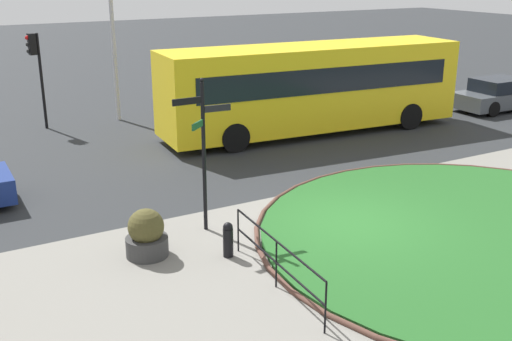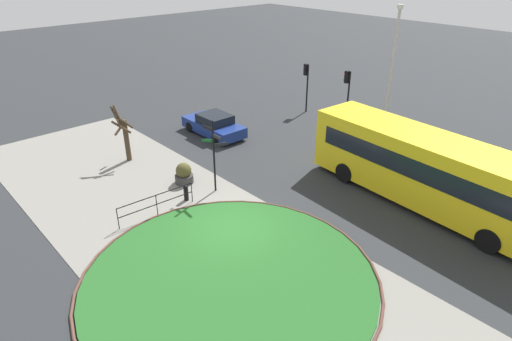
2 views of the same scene
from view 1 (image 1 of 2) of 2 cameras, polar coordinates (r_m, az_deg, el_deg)
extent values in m
plane|color=#282B2D|center=(15.13, 8.42, -5.05)|extent=(120.00, 120.00, 0.00)
cube|color=gray|center=(13.93, 12.84, -7.44)|extent=(32.00, 8.50, 0.02)
cylinder|color=#235B23|center=(15.29, 20.25, -5.59)|extent=(10.35, 10.35, 0.10)
torus|color=brown|center=(15.29, 20.25, -5.58)|extent=(10.66, 10.66, 0.11)
cylinder|color=black|center=(14.19, -4.81, 1.07)|extent=(0.09, 0.09, 3.52)
sphere|color=black|center=(13.76, -5.01, 8.29)|extent=(0.10, 0.10, 0.10)
cube|color=black|center=(13.68, -6.41, 6.34)|extent=(0.68, 0.05, 0.15)
cube|color=black|center=(14.01, -3.56, 5.75)|extent=(0.63, 0.09, 0.15)
cube|color=#195128|center=(13.69, -5.42, 4.17)|extent=(0.41, 0.36, 0.15)
cube|color=black|center=(14.36, -4.97, 3.90)|extent=(0.27, 0.61, 0.15)
cylinder|color=black|center=(13.31, -2.58, -6.68)|extent=(0.22, 0.22, 0.66)
sphere|color=black|center=(13.16, -2.60, -5.23)|extent=(0.21, 0.21, 0.21)
cube|color=black|center=(11.81, 1.90, -6.53)|extent=(0.25, 3.54, 0.03)
cube|color=black|center=(12.01, 1.88, -8.46)|extent=(0.25, 3.54, 0.03)
cylinder|color=black|center=(13.47, -1.65, -5.59)|extent=(0.04, 0.04, 0.99)
cylinder|color=black|center=(12.03, 1.88, -8.68)|extent=(0.04, 0.04, 0.99)
cylinder|color=black|center=(10.69, 6.42, -12.52)|extent=(0.04, 0.04, 0.99)
cube|color=yellow|center=(23.06, 5.20, 7.76)|extent=(11.51, 3.41, 2.95)
cube|color=black|center=(24.10, 3.66, 9.25)|extent=(9.96, 0.76, 0.88)
cube|color=black|center=(21.90, 6.95, 8.23)|extent=(9.96, 0.76, 0.88)
cube|color=black|center=(26.34, 16.09, 8.77)|extent=(0.18, 2.10, 1.10)
cube|color=black|center=(26.19, 16.30, 11.16)|extent=(0.13, 1.41, 0.28)
cylinder|color=black|center=(26.23, 10.71, 6.02)|extent=(1.02, 0.37, 1.00)
cylinder|color=black|center=(24.41, 13.94, 4.88)|extent=(1.02, 0.37, 1.00)
cylinder|color=black|center=(22.83, -4.33, 4.46)|extent=(1.02, 0.37, 1.00)
cylinder|color=black|center=(20.70, -1.97, 3.05)|extent=(1.02, 0.37, 1.00)
cube|color=#474C51|center=(29.00, 21.54, 6.22)|extent=(4.34, 1.86, 0.64)
cube|color=black|center=(28.77, 21.45, 7.36)|extent=(2.11, 1.61, 0.55)
cylinder|color=black|center=(30.56, 21.98, 6.39)|extent=(0.64, 0.23, 0.64)
cylinder|color=black|center=(28.58, 18.51, 6.02)|extent=(0.64, 0.23, 0.64)
cylinder|color=black|center=(27.52, 20.97, 5.31)|extent=(0.64, 0.23, 0.64)
cylinder|color=black|center=(24.89, -19.11, 7.73)|extent=(0.11, 0.11, 3.60)
cube|color=black|center=(24.63, -19.93, 10.88)|extent=(0.28, 0.28, 0.78)
sphere|color=red|center=(24.57, -20.33, 11.40)|extent=(0.16, 0.16, 0.16)
sphere|color=black|center=(24.59, -20.27, 10.83)|extent=(0.16, 0.16, 0.16)
sphere|color=black|center=(24.62, -20.20, 10.27)|extent=(0.16, 0.16, 0.16)
cylinder|color=#B7B7BC|center=(25.27, -13.09, 12.94)|extent=(0.16, 0.16, 7.56)
cylinder|color=#383838|center=(13.59, -9.99, -6.92)|extent=(0.91, 0.91, 0.44)
sphere|color=#4C4723|center=(13.40, -10.10, -5.10)|extent=(0.77, 0.77, 0.77)
camera|label=2|loc=(21.15, 61.77, 21.77)|focal=30.81mm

